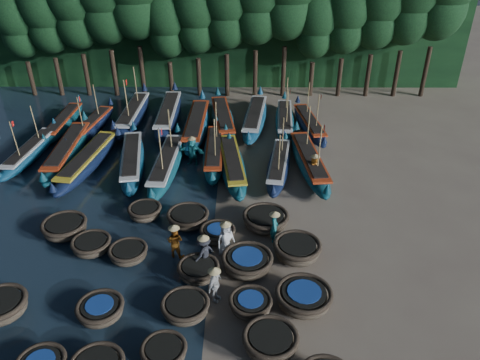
{
  "coord_description": "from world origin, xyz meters",
  "views": [
    {
      "loc": [
        1.42,
        -17.17,
        13.79
      ],
      "look_at": [
        1.27,
        3.92,
        1.3
      ],
      "focal_mm": 35.0,
      "sensor_mm": 36.0,
      "label": 1
    }
  ],
  "objects_px": {
    "fisherman_4": "(215,284)",
    "coracle_19": "(297,249)",
    "long_boat_11": "(133,114)",
    "long_boat_15": "(255,118)",
    "long_boat_14": "(223,119)",
    "long_boat_12": "(168,114)",
    "coracle_17": "(199,270)",
    "long_boat_10": "(91,126)",
    "long_boat_0": "(30,152)",
    "long_boat_9": "(64,122)",
    "coracle_18": "(247,262)",
    "long_boat_2": "(88,160)",
    "long_boat_5": "(215,152)",
    "long_boat_1": "(68,150)",
    "long_boat_13": "(196,125)",
    "coracle_23": "(218,233)",
    "coracle_24": "(266,220)",
    "coracle_7": "(164,352)",
    "coracle_20": "(65,227)",
    "coracle_13": "(251,304)",
    "fisherman_5": "(192,151)",
    "fisherman_6": "(315,167)",
    "coracle_10": "(1,306)",
    "coracle_8": "(270,341)",
    "coracle_22": "(188,217)",
    "coracle_12": "(185,307)",
    "coracle_16": "(128,253)",
    "long_boat_17": "(309,124)",
    "long_boat_6": "(232,164)",
    "long_boat_3": "(132,160)",
    "long_boat_8": "(309,161)",
    "coracle_11": "(100,310)",
    "coracle_15": "(91,245)",
    "long_boat_4": "(167,164)",
    "long_boat_16": "(285,120)",
    "fisherman_2": "(175,241)",
    "long_boat_7": "(279,165)",
    "coracle_14": "(304,297)",
    "fisherman_1": "(274,225)",
    "fisherman_0": "(226,238)",
    "fisherman_3": "(204,252)"
  },
  "relations": [
    {
      "from": "fisherman_4",
      "to": "coracle_19",
      "type": "bearing_deg",
      "value": -27.3
    },
    {
      "from": "long_boat_11",
      "to": "long_boat_15",
      "type": "xyz_separation_m",
      "value": [
        8.87,
        -0.64,
        -0.0
      ]
    },
    {
      "from": "coracle_19",
      "to": "long_boat_14",
      "type": "relative_size",
      "value": 0.25
    },
    {
      "from": "long_boat_12",
      "to": "long_boat_14",
      "type": "bearing_deg",
      "value": -11.61
    },
    {
      "from": "coracle_17",
      "to": "long_boat_10",
      "type": "xyz_separation_m",
      "value": [
        -8.66,
        14.64,
        0.1
      ]
    },
    {
      "from": "long_boat_0",
      "to": "long_boat_9",
      "type": "distance_m",
      "value": 4.63
    },
    {
      "from": "coracle_18",
      "to": "long_boat_2",
      "type": "distance_m",
      "value": 13.05
    },
    {
      "from": "coracle_17",
      "to": "long_boat_5",
      "type": "relative_size",
      "value": 0.26
    },
    {
      "from": "long_boat_1",
      "to": "long_boat_13",
      "type": "distance_m",
      "value": 8.6
    },
    {
      "from": "coracle_23",
      "to": "long_boat_1",
      "type": "distance_m",
      "value": 12.69
    },
    {
      "from": "coracle_24",
      "to": "long_boat_13",
      "type": "relative_size",
      "value": 0.25
    },
    {
      "from": "coracle_7",
      "to": "coracle_20",
      "type": "bearing_deg",
      "value": 129.14
    },
    {
      "from": "coracle_7",
      "to": "coracle_13",
      "type": "height_order",
      "value": "same"
    },
    {
      "from": "fisherman_5",
      "to": "fisherman_6",
      "type": "distance_m",
      "value": 7.39
    },
    {
      "from": "long_boat_1",
      "to": "long_boat_14",
      "type": "bearing_deg",
      "value": 26.57
    },
    {
      "from": "coracle_10",
      "to": "coracle_18",
      "type": "bearing_deg",
      "value": 15.93
    },
    {
      "from": "coracle_8",
      "to": "coracle_20",
      "type": "distance_m",
      "value": 11.68
    },
    {
      "from": "long_boat_13",
      "to": "long_boat_15",
      "type": "bearing_deg",
      "value": 19.34
    },
    {
      "from": "coracle_22",
      "to": "coracle_12",
      "type": "bearing_deg",
      "value": -85.08
    },
    {
      "from": "coracle_16",
      "to": "long_boat_17",
      "type": "relative_size",
      "value": 0.29
    },
    {
      "from": "long_boat_6",
      "to": "long_boat_14",
      "type": "height_order",
      "value": "long_boat_14"
    },
    {
      "from": "coracle_19",
      "to": "long_boat_3",
      "type": "xyz_separation_m",
      "value": [
        -9.1,
        8.24,
        0.08
      ]
    },
    {
      "from": "coracle_19",
      "to": "long_boat_8",
      "type": "distance_m",
      "value": 8.28
    },
    {
      "from": "coracle_11",
      "to": "coracle_16",
      "type": "bearing_deg",
      "value": 84.32
    },
    {
      "from": "coracle_15",
      "to": "long_boat_15",
      "type": "relative_size",
      "value": 0.25
    },
    {
      "from": "coracle_16",
      "to": "long_boat_4",
      "type": "bearing_deg",
      "value": 85.65
    },
    {
      "from": "coracle_20",
      "to": "long_boat_5",
      "type": "bearing_deg",
      "value": 48.73
    },
    {
      "from": "fisherman_5",
      "to": "coracle_20",
      "type": "bearing_deg",
      "value": -107.62
    },
    {
      "from": "long_boat_16",
      "to": "long_boat_15",
      "type": "bearing_deg",
      "value": 178.08
    },
    {
      "from": "long_boat_6",
      "to": "coracle_16",
      "type": "bearing_deg",
      "value": -126.4
    },
    {
      "from": "coracle_11",
      "to": "long_boat_3",
      "type": "relative_size",
      "value": 0.28
    },
    {
      "from": "coracle_24",
      "to": "long_boat_10",
      "type": "relative_size",
      "value": 0.31
    },
    {
      "from": "coracle_23",
      "to": "long_boat_4",
      "type": "relative_size",
      "value": 0.25
    },
    {
      "from": "long_boat_12",
      "to": "fisherman_2",
      "type": "relative_size",
      "value": 5.08
    },
    {
      "from": "long_boat_0",
      "to": "long_boat_3",
      "type": "height_order",
      "value": "long_boat_0"
    },
    {
      "from": "long_boat_4",
      "to": "coracle_13",
      "type": "bearing_deg",
      "value": -63.4
    },
    {
      "from": "long_boat_17",
      "to": "long_boat_2",
      "type": "bearing_deg",
      "value": -166.0
    },
    {
      "from": "coracle_18",
      "to": "fisherman_6",
      "type": "bearing_deg",
      "value": 63.24
    },
    {
      "from": "long_boat_17",
      "to": "long_boat_7",
      "type": "bearing_deg",
      "value": -120.85
    },
    {
      "from": "long_boat_9",
      "to": "long_boat_13",
      "type": "distance_m",
      "value": 9.47
    },
    {
      "from": "coracle_7",
      "to": "coracle_22",
      "type": "bearing_deg",
      "value": 89.95
    },
    {
      "from": "coracle_14",
      "to": "fisherman_1",
      "type": "xyz_separation_m",
      "value": [
        -0.95,
        4.15,
        0.46
      ]
    },
    {
      "from": "coracle_7",
      "to": "fisherman_0",
      "type": "xyz_separation_m",
      "value": [
        1.97,
        5.68,
        0.57
      ]
    },
    {
      "from": "coracle_19",
      "to": "fisherman_3",
      "type": "xyz_separation_m",
      "value": [
        -4.11,
        -0.68,
        0.4
      ]
    },
    {
      "from": "long_boat_10",
      "to": "long_boat_11",
      "type": "distance_m",
      "value": 3.19
    },
    {
      "from": "fisherman_5",
      "to": "long_boat_6",
      "type": "bearing_deg",
      "value": -1.99
    },
    {
      "from": "coracle_18",
      "to": "long_boat_4",
      "type": "height_order",
      "value": "long_boat_4"
    },
    {
      "from": "coracle_11",
      "to": "long_boat_4",
      "type": "relative_size",
      "value": 0.27
    },
    {
      "from": "long_boat_2",
      "to": "long_boat_16",
      "type": "bearing_deg",
      "value": 36.01
    },
    {
      "from": "long_boat_0",
      "to": "long_boat_14",
      "type": "distance_m",
      "value": 12.82
    }
  ]
}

